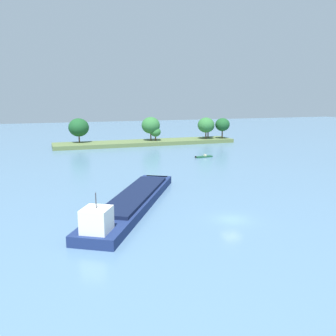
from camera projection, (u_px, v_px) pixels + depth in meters
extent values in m
plane|color=slate|center=(232.00, 220.00, 49.33)|extent=(400.00, 400.00, 0.00)
cube|color=#566B3D|center=(146.00, 143.00, 126.05)|extent=(62.90, 10.89, 1.30)
cylinder|color=#513823|center=(79.00, 139.00, 120.72)|extent=(0.44, 0.44, 2.38)
ellipsoid|color=#194C23|center=(79.00, 127.00, 119.96)|extent=(6.72, 6.72, 6.05)
cylinder|color=#513823|center=(151.00, 137.00, 125.90)|extent=(0.44, 0.44, 2.81)
ellipsoid|color=#2D6B33|center=(151.00, 125.00, 125.13)|extent=(6.37, 6.37, 5.73)
cylinder|color=#513823|center=(156.00, 138.00, 125.49)|extent=(0.44, 0.44, 1.65)
ellipsoid|color=#2D6B33|center=(156.00, 132.00, 125.05)|extent=(3.62, 3.62, 3.26)
cylinder|color=#513823|center=(206.00, 135.00, 131.23)|extent=(0.44, 0.44, 2.60)
ellipsoid|color=#2D6B33|center=(206.00, 125.00, 130.51)|extent=(6.05, 6.05, 5.45)
cylinder|color=#513823|center=(208.00, 134.00, 136.02)|extent=(0.44, 0.44, 2.39)
ellipsoid|color=#2D6B33|center=(208.00, 126.00, 135.42)|extent=(4.58, 4.58, 4.12)
cylinder|color=#513823|center=(222.00, 134.00, 132.48)|extent=(0.44, 0.44, 2.98)
ellipsoid|color=#194C23|center=(222.00, 125.00, 131.78)|extent=(5.27, 5.27, 4.74)
cube|color=#19472D|center=(204.00, 157.00, 99.53)|extent=(5.11, 2.05, 0.35)
cube|color=beige|center=(205.00, 155.00, 99.61)|extent=(0.59, 0.78, 0.50)
cube|color=black|center=(196.00, 157.00, 98.37)|extent=(0.32, 0.35, 0.56)
cube|color=navy|center=(133.00, 202.00, 55.04)|extent=(21.41, 30.78, 1.32)
cube|color=#0F1834|center=(136.00, 194.00, 56.30)|extent=(15.70, 21.97, 0.50)
cube|color=white|center=(97.00, 220.00, 41.13)|extent=(4.27, 4.31, 2.80)
cylinder|color=#333338|center=(96.00, 200.00, 40.68)|extent=(0.12, 0.12, 1.80)
cube|color=navy|center=(157.00, 179.00, 70.26)|extent=(4.05, 2.91, 1.19)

